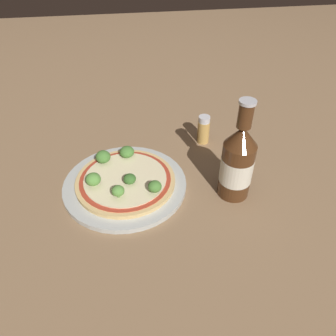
# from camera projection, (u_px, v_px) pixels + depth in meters

# --- Properties ---
(ground_plane) EXTENTS (3.00, 3.00, 0.00)m
(ground_plane) POSITION_uv_depth(u_px,v_px,m) (130.00, 186.00, 0.76)
(ground_plane) COLOR #846647
(plate) EXTENTS (0.28, 0.28, 0.01)m
(plate) POSITION_uv_depth(u_px,v_px,m) (125.00, 184.00, 0.76)
(plate) COLOR #B2B7B2
(plate) RESTS_ON ground_plane
(pizza) EXTENTS (0.23, 0.23, 0.01)m
(pizza) POSITION_uv_depth(u_px,v_px,m) (125.00, 180.00, 0.75)
(pizza) COLOR tan
(pizza) RESTS_ON plate
(broccoli_floret_0) EXTENTS (0.03, 0.03, 0.02)m
(broccoli_floret_0) POSITION_uv_depth(u_px,v_px,m) (130.00, 179.00, 0.72)
(broccoli_floret_0) COLOR #7A9E5B
(broccoli_floret_0) RESTS_ON pizza
(broccoli_floret_1) EXTENTS (0.03, 0.03, 0.03)m
(broccoli_floret_1) POSITION_uv_depth(u_px,v_px,m) (118.00, 191.00, 0.69)
(broccoli_floret_1) COLOR #7A9E5B
(broccoli_floret_1) RESTS_ON pizza
(broccoli_floret_2) EXTENTS (0.04, 0.04, 0.03)m
(broccoli_floret_2) POSITION_uv_depth(u_px,v_px,m) (103.00, 157.00, 0.78)
(broccoli_floret_2) COLOR #7A9E5B
(broccoli_floret_2) RESTS_ON pizza
(broccoli_floret_3) EXTENTS (0.03, 0.03, 0.03)m
(broccoli_floret_3) POSITION_uv_depth(u_px,v_px,m) (155.00, 187.00, 0.70)
(broccoli_floret_3) COLOR #7A9E5B
(broccoli_floret_3) RESTS_ON pizza
(broccoli_floret_4) EXTENTS (0.04, 0.04, 0.03)m
(broccoli_floret_4) POSITION_uv_depth(u_px,v_px,m) (128.00, 152.00, 0.80)
(broccoli_floret_4) COLOR #7A9E5B
(broccoli_floret_4) RESTS_ON pizza
(broccoli_floret_5) EXTENTS (0.03, 0.03, 0.03)m
(broccoli_floret_5) POSITION_uv_depth(u_px,v_px,m) (93.00, 179.00, 0.71)
(broccoli_floret_5) COLOR #7A9E5B
(broccoli_floret_5) RESTS_ON pizza
(beer_bottle) EXTENTS (0.07, 0.07, 0.23)m
(beer_bottle) POSITION_uv_depth(u_px,v_px,m) (237.00, 162.00, 0.69)
(beer_bottle) COLOR #472814
(beer_bottle) RESTS_ON ground_plane
(pepper_shaker) EXTENTS (0.03, 0.03, 0.08)m
(pepper_shaker) POSITION_uv_depth(u_px,v_px,m) (204.00, 130.00, 0.88)
(pepper_shaker) COLOR tan
(pepper_shaker) RESTS_ON ground_plane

